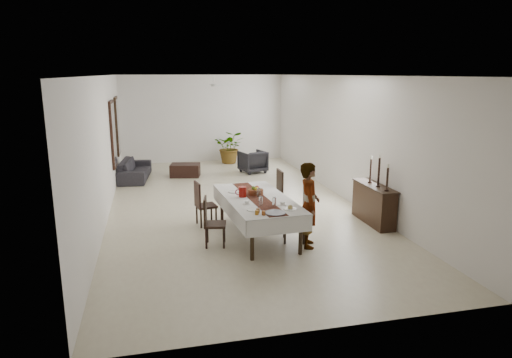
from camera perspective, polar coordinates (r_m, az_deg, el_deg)
name	(u,v)px	position (r m, az deg, el deg)	size (l,w,h in m)	color
floor	(233,204)	(11.64, -2.94, -3.16)	(6.00, 12.00, 0.00)	beige
ceiling	(231,75)	(11.17, -3.13, 12.80)	(6.00, 12.00, 0.02)	white
wall_back	(203,119)	(17.19, -6.64, 7.49)	(6.00, 0.02, 3.20)	white
wall_front	(320,212)	(5.62, 7.99, -4.15)	(6.00, 0.02, 3.20)	white
wall_left	(105,146)	(11.17, -18.40, 3.91)	(0.02, 12.00, 3.20)	white
wall_right	(345,138)	(12.18, 11.04, 5.05)	(0.02, 12.00, 3.20)	white
dining_table_top	(257,200)	(9.22, 0.14, -2.58)	(1.05, 2.52, 0.05)	black
table_leg_fl	(252,241)	(8.13, -0.49, -7.71)	(0.07, 0.07, 0.74)	black
table_leg_fr	(301,235)	(8.42, 5.60, -7.02)	(0.07, 0.07, 0.74)	black
table_leg_bl	(222,204)	(10.33, -4.29, -3.17)	(0.07, 0.07, 0.74)	black
table_leg_br	(261,201)	(10.56, 0.61, -2.76)	(0.07, 0.07, 0.74)	black
tablecloth_top	(257,198)	(9.21, 0.14, -2.40)	(1.24, 2.71, 0.01)	silver
tablecloth_drape_left	(228,208)	(9.10, -3.57, -3.62)	(0.01, 2.71, 0.32)	silver
tablecloth_drape_right	(285,203)	(9.45, 3.71, -2.99)	(0.01, 2.71, 0.32)	white
tablecloth_drape_near	(280,226)	(8.04, 3.00, -5.90)	(1.24, 0.01, 0.32)	white
tablecloth_drape_far	(240,189)	(10.51, -2.04, -1.31)	(1.24, 0.01, 0.32)	white
table_runner	(257,198)	(9.21, 0.14, -2.34)	(0.37, 2.63, 0.00)	#572619
red_pitcher	(242,192)	(9.26, -1.71, -1.61)	(0.16, 0.16, 0.21)	maroon
pitcher_handle	(238,192)	(9.24, -2.24, -1.65)	(0.13, 0.13, 0.02)	maroon
wine_glass_near	(274,202)	(8.60, 2.29, -2.88)	(0.07, 0.07, 0.18)	white
wine_glass_mid	(261,201)	(8.63, 0.60, -2.82)	(0.07, 0.07, 0.18)	white
wine_glass_far	(259,193)	(9.25, 0.35, -1.72)	(0.07, 0.07, 0.18)	silver
teacup_right	(283,203)	(8.73, 3.34, -3.05)	(0.09, 0.09, 0.06)	white
saucer_right	(283,205)	(8.73, 3.34, -3.21)	(0.16, 0.16, 0.01)	white
teacup_left	(247,202)	(8.78, -1.12, -2.93)	(0.09, 0.09, 0.06)	white
saucer_left	(247,204)	(8.78, -1.12, -3.09)	(0.16, 0.16, 0.01)	white
plate_near_right	(290,209)	(8.46, 4.28, -3.75)	(0.25, 0.25, 0.02)	white
bread_near_right	(290,207)	(8.45, 4.29, -3.56)	(0.09, 0.09, 0.09)	tan
plate_near_left	(253,210)	(8.40, -0.33, -3.84)	(0.25, 0.25, 0.02)	silver
plate_far_left	(234,192)	(9.66, -2.78, -1.59)	(0.25, 0.25, 0.02)	silver
serving_tray	(275,213)	(8.20, 2.42, -4.25)	(0.38, 0.38, 0.02)	#3C3B40
jam_jar_a	(264,213)	(8.10, 0.95, -4.26)	(0.07, 0.07, 0.08)	brown
jam_jar_b	(257,212)	(8.12, 0.10, -4.20)	(0.07, 0.07, 0.08)	#965E15
jam_jar_c	(258,211)	(8.23, 0.24, -3.96)	(0.07, 0.07, 0.08)	brown
fruit_basket	(256,192)	(9.46, -0.03, -1.62)	(0.32, 0.32, 0.11)	brown
fruit_red	(257,188)	(9.46, 0.12, -1.11)	(0.09, 0.09, 0.09)	maroon
fruit_green	(253,188)	(9.45, -0.33, -1.13)	(0.08, 0.08, 0.08)	#4E7924
fruit_yellow	(257,189)	(9.39, 0.06, -1.23)	(0.09, 0.09, 0.09)	yellow
chair_right_near_seat	(294,218)	(9.03, 4.78, -4.92)	(0.45, 0.45, 0.05)	black
chair_right_near_leg_fl	(304,233)	(8.95, 6.00, -6.78)	(0.04, 0.04, 0.44)	black
chair_right_near_leg_fr	(302,227)	(9.30, 5.81, -6.02)	(0.04, 0.04, 0.44)	black
chair_right_near_leg_bl	(285,233)	(8.93, 3.65, -6.79)	(0.04, 0.04, 0.44)	black
chair_right_near_leg_br	(284,227)	(9.27, 3.55, -6.02)	(0.04, 0.04, 0.44)	black
chair_right_near_back	(305,203)	(8.96, 6.12, -3.06)	(0.45, 0.04, 0.57)	black
chair_right_far_seat	(271,197)	(10.40, 1.84, -2.31)	(0.47, 0.47, 0.05)	black
chair_right_far_leg_fl	(281,210)	(10.34, 3.13, -3.92)	(0.05, 0.05, 0.47)	black
chair_right_far_leg_fr	(277,205)	(10.69, 2.58, -3.33)	(0.05, 0.05, 0.47)	black
chair_right_far_leg_bl	(264,211)	(10.24, 1.04, -4.06)	(0.05, 0.05, 0.47)	black
chair_right_far_leg_br	(260,206)	(10.61, 0.56, -3.46)	(0.05, 0.05, 0.47)	black
chair_right_far_back	(280,183)	(10.37, 3.00, -0.52)	(0.47, 0.04, 0.60)	black
chair_left_near_seat	(215,224)	(8.82, -5.12, -5.68)	(0.41, 0.41, 0.05)	black
chair_left_near_leg_fl	(207,233)	(9.06, -6.09, -6.68)	(0.04, 0.04, 0.40)	black
chair_left_near_leg_fr	(206,239)	(8.75, -6.24, -7.42)	(0.04, 0.04, 0.40)	black
chair_left_near_leg_bl	(224,232)	(9.04, -3.98, -6.68)	(0.04, 0.04, 0.40)	black
chair_left_near_leg_br	(224,238)	(8.73, -4.05, -7.42)	(0.04, 0.04, 0.40)	black
chair_left_near_back	(205,211)	(8.75, -6.37, -3.96)	(0.41, 0.04, 0.52)	black
chair_left_far_seat	(206,206)	(10.01, -6.25, -3.36)	(0.41, 0.41, 0.05)	black
chair_left_far_leg_fl	(197,215)	(10.19, -7.41, -4.44)	(0.04, 0.04, 0.41)	black
chair_left_far_leg_fr	(201,219)	(9.88, -6.88, -4.99)	(0.04, 0.04, 0.41)	black
chair_left_far_leg_bl	(211,213)	(10.28, -5.59, -4.23)	(0.04, 0.04, 0.41)	black
chair_left_far_leg_br	(216,217)	(9.97, -5.01, -4.77)	(0.04, 0.04, 0.41)	black
chair_left_far_back	(197,194)	(9.88, -7.34, -1.90)	(0.41, 0.04, 0.53)	black
woman	(309,205)	(8.69, 6.66, -3.26)	(0.60, 0.39, 1.64)	#95969D
sideboard_body	(374,205)	(10.43, 14.50, -3.12)	(0.37, 1.39, 0.83)	black
sideboard_top	(375,186)	(10.32, 14.63, -0.82)	(0.41, 1.45, 0.03)	black
candlestick_near_base	(387,190)	(9.88, 16.01, -1.35)	(0.09, 0.09, 0.03)	black
candlestick_near_shaft	(387,179)	(9.82, 16.10, 0.03)	(0.05, 0.05, 0.46)	black
candlestick_near_candle	(388,166)	(9.77, 16.19, 1.57)	(0.03, 0.03, 0.07)	beige
candlestick_mid_base	(378,186)	(10.19, 15.00, -0.85)	(0.09, 0.09, 0.03)	black
candlestick_mid_shaft	(379,172)	(10.12, 15.11, 0.88)	(0.05, 0.05, 0.60)	black
candlestick_mid_candle	(380,156)	(10.06, 15.22, 2.76)	(0.03, 0.03, 0.07)	white
candlestick_far_base	(370,182)	(10.51, 14.06, -0.38)	(0.09, 0.09, 0.03)	black
candlestick_far_shaft	(371,170)	(10.45, 14.14, 1.05)	(0.05, 0.05, 0.51)	black
candlestick_far_candle	(371,157)	(10.40, 14.23, 2.63)	(0.03, 0.03, 0.07)	beige
sofa	(135,170)	(14.81, -14.89, 1.15)	(2.07, 0.81, 0.60)	#29262B
armchair	(253,162)	(15.27, -0.41, 2.19)	(0.78, 0.81, 0.73)	#242327
coffee_table	(185,170)	(14.86, -8.84, 1.10)	(0.92, 0.61, 0.41)	black
potted_plant	(230,147)	(16.86, -3.24, 4.02)	(1.08, 0.94, 1.20)	#275020
mirror_frame_near	(113,134)	(13.33, -17.45, 5.37)	(0.06, 1.05, 1.85)	black
mirror_glass_near	(114,134)	(13.33, -17.30, 5.38)	(0.01, 0.90, 1.70)	silver
mirror_frame_far	(117,126)	(15.42, -16.93, 6.37)	(0.06, 1.05, 1.85)	black
mirror_glass_far	(119,126)	(15.41, -16.80, 6.38)	(0.01, 0.90, 1.70)	silver
fan_rod	(214,78)	(14.14, -5.33, 12.42)	(0.04, 0.04, 0.20)	white
fan_hub	(214,85)	(14.14, -5.32, 11.61)	(0.16, 0.16, 0.08)	silver
fan_blade_n	(212,85)	(14.49, -5.51, 11.64)	(0.10, 0.55, 0.01)	white
fan_blade_s	(215,85)	(13.79, -5.11, 11.57)	(0.10, 0.55, 0.01)	silver
fan_blade_e	(225,85)	(14.19, -3.89, 11.64)	(0.55, 0.10, 0.01)	silver
fan_blade_w	(202,85)	(14.09, -6.75, 11.57)	(0.55, 0.10, 0.01)	silver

